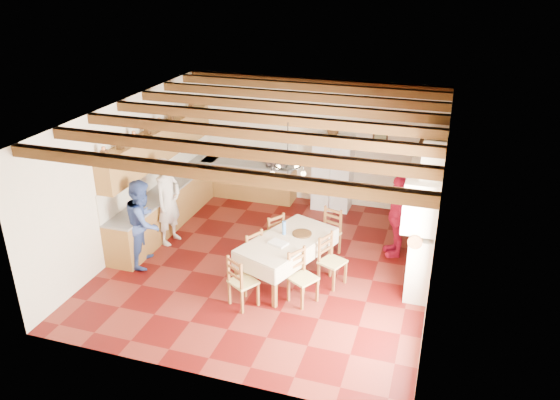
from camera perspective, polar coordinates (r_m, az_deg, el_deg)
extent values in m
cube|color=#4A0A09|center=(10.74, -1.00, -6.71)|extent=(6.00, 6.50, 0.02)
cube|color=white|center=(9.56, -1.13, 9.05)|extent=(6.00, 6.50, 0.02)
cube|color=#F6E8CB|center=(12.99, 3.57, 6.15)|extent=(6.00, 0.02, 3.00)
cube|color=#F6E8CB|center=(7.40, -9.26, -8.88)|extent=(6.00, 0.02, 3.00)
cube|color=#F6E8CB|center=(11.32, -15.67, 2.52)|extent=(0.02, 6.50, 3.00)
cube|color=#F6E8CB|center=(9.60, 16.22, -1.48)|extent=(0.02, 6.50, 3.00)
cube|color=brown|center=(12.40, -11.35, -0.51)|extent=(0.60, 4.30, 0.86)
cube|color=brown|center=(13.52, -3.25, 2.06)|extent=(2.30, 0.60, 0.86)
cube|color=slate|center=(12.22, -11.52, 1.41)|extent=(0.62, 4.30, 0.04)
cube|color=slate|center=(13.35, -3.30, 3.85)|extent=(2.34, 0.62, 0.04)
cube|color=silver|center=(12.24, -12.82, 2.94)|extent=(0.03, 4.30, 0.60)
cube|color=silver|center=(13.50, -2.90, 5.52)|extent=(2.30, 0.03, 0.60)
cube|color=brown|center=(11.95, -12.43, 5.77)|extent=(0.35, 4.20, 0.70)
cube|color=black|center=(12.59, 10.47, 6.87)|extent=(0.34, 0.03, 0.42)
cube|color=silver|center=(12.86, 5.61, 2.96)|extent=(0.89, 0.74, 1.76)
cube|color=beige|center=(9.88, 0.76, -4.21)|extent=(1.59, 2.12, 0.05)
cube|color=brown|center=(9.75, -4.19, -7.50)|extent=(0.09, 0.09, 0.79)
cube|color=brown|center=(9.31, -0.57, -9.10)|extent=(0.09, 0.09, 0.79)
cube|color=brown|center=(10.88, 1.86, -3.86)|extent=(0.09, 0.09, 0.79)
cube|color=brown|center=(10.49, 5.31, -5.10)|extent=(0.09, 0.09, 0.79)
torus|color=black|center=(9.28, 0.81, 3.66)|extent=(0.47, 0.47, 0.03)
imported|color=beige|center=(11.36, -11.61, -0.13)|extent=(0.53, 0.73, 1.85)
imported|color=#344C94|center=(10.70, -14.08, -2.30)|extent=(0.86, 0.98, 1.73)
imported|color=#B21031|center=(10.94, 12.15, -1.64)|extent=(0.68, 1.06, 1.68)
imported|color=silver|center=(13.07, -0.28, 4.15)|extent=(0.53, 0.40, 0.27)
imported|color=#361E0E|center=(12.54, 5.56, 7.34)|extent=(0.32, 0.32, 0.28)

